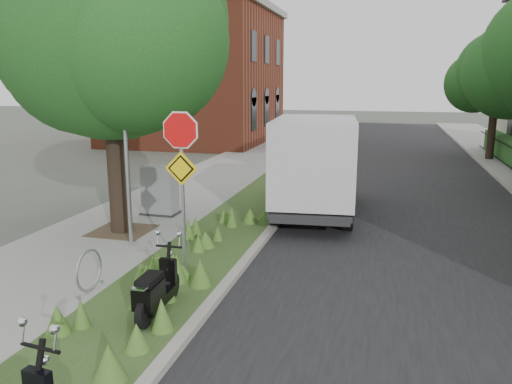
{
  "coord_description": "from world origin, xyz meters",
  "views": [
    {
      "loc": [
        2.23,
        -7.79,
        3.72
      ],
      "look_at": [
        -0.57,
        2.79,
        1.3
      ],
      "focal_mm": 35.0,
      "sensor_mm": 36.0,
      "label": 1
    }
  ],
  "objects_px": {
    "sign_assembly": "(181,160)",
    "utility_cabinet": "(160,191)",
    "scooter_near": "(154,295)",
    "box_truck": "(315,161)"
  },
  "relations": [
    {
      "from": "sign_assembly",
      "to": "utility_cabinet",
      "type": "bearing_deg",
      "value": 120.95
    },
    {
      "from": "sign_assembly",
      "to": "utility_cabinet",
      "type": "relative_size",
      "value": 2.39
    },
    {
      "from": "box_truck",
      "to": "utility_cabinet",
      "type": "height_order",
      "value": "box_truck"
    },
    {
      "from": "utility_cabinet",
      "to": "scooter_near",
      "type": "bearing_deg",
      "value": -65.5
    },
    {
      "from": "sign_assembly",
      "to": "scooter_near",
      "type": "relative_size",
      "value": 2.11
    },
    {
      "from": "box_truck",
      "to": "utility_cabinet",
      "type": "bearing_deg",
      "value": -160.41
    },
    {
      "from": "scooter_near",
      "to": "sign_assembly",
      "type": "bearing_deg",
      "value": 97.8
    },
    {
      "from": "scooter_near",
      "to": "utility_cabinet",
      "type": "xyz_separation_m",
      "value": [
        -2.64,
        5.78,
        0.29
      ]
    },
    {
      "from": "sign_assembly",
      "to": "utility_cabinet",
      "type": "distance_m",
      "value": 4.9
    },
    {
      "from": "sign_assembly",
      "to": "scooter_near",
      "type": "xyz_separation_m",
      "value": [
        0.25,
        -1.8,
        -1.85
      ]
    }
  ]
}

